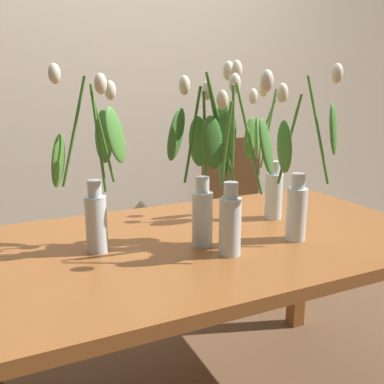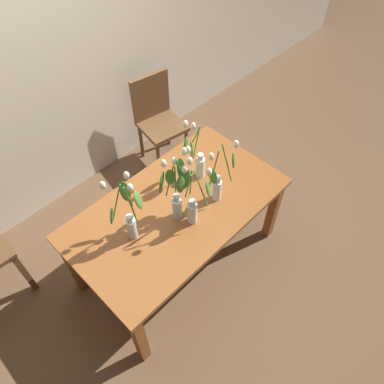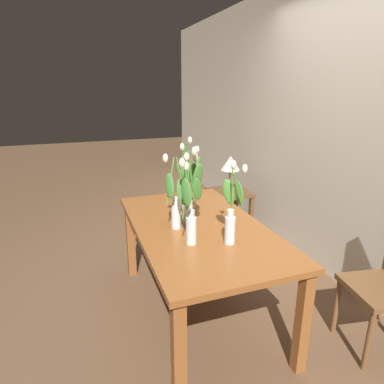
{
  "view_description": "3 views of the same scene",
  "coord_description": "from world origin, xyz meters",
  "views": [
    {
      "loc": [
        -0.64,
        -1.23,
        1.24
      ],
      "look_at": [
        -0.06,
        0.01,
        0.91
      ],
      "focal_mm": 39.45,
      "sensor_mm": 36.0,
      "label": 1
    },
    {
      "loc": [
        -1.07,
        -1.2,
        2.85
      ],
      "look_at": [
        0.09,
        -0.07,
        0.89
      ],
      "focal_mm": 34.46,
      "sensor_mm": 36.0,
      "label": 2
    },
    {
      "loc": [
        2.08,
        -0.8,
        1.71
      ],
      "look_at": [
        -0.1,
        -0.02,
        0.97
      ],
      "focal_mm": 31.1,
      "sensor_mm": 36.0,
      "label": 3
    }
  ],
  "objects": [
    {
      "name": "side_table",
      "position": [
        -1.21,
        0.84,
        0.43
      ],
      "size": [
        0.44,
        0.44,
        0.55
      ],
      "color": "brown",
      "rests_on": "ground"
    },
    {
      "name": "table_lamp",
      "position": [
        -1.26,
        0.86,
        0.86
      ],
      "size": [
        0.22,
        0.22,
        0.4
      ],
      "color": "olive",
      "rests_on": "side_table"
    },
    {
      "name": "tulip_vase_2",
      "position": [
        -0.03,
        -0.04,
        0.98
      ],
      "size": [
        0.25,
        0.15,
        0.59
      ],
      "color": "silver",
      "rests_on": "dining_table"
    },
    {
      "name": "tulip_vase_1",
      "position": [
        0.26,
        -0.16,
        0.93
      ],
      "size": [
        0.24,
        0.13,
        0.58
      ],
      "color": "silver",
      "rests_on": "dining_table"
    },
    {
      "name": "room_wall_rear",
      "position": [
        0.0,
        1.39,
        1.35
      ],
      "size": [
        9.0,
        0.1,
        2.7
      ],
      "primitive_type": "cube",
      "color": "beige",
      "rests_on": "ground"
    },
    {
      "name": "tulip_vase_4",
      "position": [
        -0.37,
        0.04,
        0.96
      ],
      "size": [
        0.24,
        0.2,
        0.58
      ],
      "color": "silver",
      "rests_on": "dining_table"
    },
    {
      "name": "tulip_vase_0",
      "position": [
        0.0,
        -0.15,
        0.96
      ],
      "size": [
        0.2,
        0.22,
        0.55
      ],
      "color": "silver",
      "rests_on": "dining_table"
    },
    {
      "name": "dining_table",
      "position": [
        0.0,
        0.0,
        0.65
      ],
      "size": [
        1.6,
        0.9,
        0.74
      ],
      "color": "brown",
      "rests_on": "ground"
    },
    {
      "name": "tulip_vase_3",
      "position": [
        0.31,
        0.1,
        0.92
      ],
      "size": [
        0.15,
        0.16,
        0.53
      ],
      "color": "silver",
      "rests_on": "dining_table"
    },
    {
      "name": "pillar_candle",
      "position": [
        -1.12,
        0.78,
        0.59
      ],
      "size": [
        0.06,
        0.06,
        0.07
      ],
      "primitive_type": "cylinder",
      "color": "beige",
      "rests_on": "side_table"
    },
    {
      "name": "ground_plane",
      "position": [
        0.0,
        0.0,
        0.0
      ],
      "size": [
        18.0,
        18.0,
        0.0
      ],
      "primitive_type": "plane",
      "color": "brown"
    }
  ]
}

